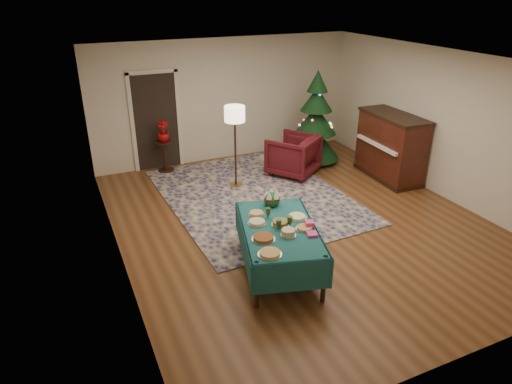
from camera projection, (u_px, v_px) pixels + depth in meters
name	position (u px, v px, depth m)	size (l,w,h in m)	color
room_shell	(303.00, 147.00, 7.33)	(7.00, 7.00, 7.00)	#593319
doorway	(156.00, 119.00, 9.72)	(1.08, 0.04, 2.16)	black
rug	(254.00, 195.00, 8.81)	(3.20, 4.20, 0.02)	#121244
buffet_table	(279.00, 236.00, 6.34)	(1.48, 1.98, 0.69)	black
platter_0	(270.00, 253.00, 5.65)	(0.31, 0.31, 0.04)	silver
platter_1	(263.00, 238.00, 5.99)	(0.32, 0.32, 0.05)	silver
platter_2	(288.00, 233.00, 6.06)	(0.22, 0.22, 0.09)	silver
platter_3	(304.00, 228.00, 6.23)	(0.25, 0.25, 0.04)	silver
platter_4	(257.00, 222.00, 6.37)	(0.26, 0.26, 0.05)	silver
platter_5	(281.00, 223.00, 6.33)	(0.26, 0.26, 0.07)	silver
platter_6	(297.00, 217.00, 6.53)	(0.28, 0.28, 0.04)	silver
platter_7	(256.00, 213.00, 6.63)	(0.23, 0.23, 0.04)	silver
goblet_0	(268.00, 213.00, 6.50)	(0.07, 0.07, 0.16)	#2D471E
goblet_1	(290.00, 221.00, 6.26)	(0.07, 0.07, 0.16)	#2D471E
goblet_2	(279.00, 225.00, 6.18)	(0.07, 0.07, 0.16)	#2D471E
napkin_stack	(312.00, 234.00, 6.08)	(0.14, 0.14, 0.04)	#D83C98
gift_box	(309.00, 224.00, 6.27)	(0.11, 0.11, 0.09)	#F84590
centerpiece	(272.00, 198.00, 6.85)	(0.25, 0.25, 0.28)	#1E4C1E
armchair	(293.00, 153.00, 9.62)	(0.91, 0.86, 0.94)	#4B1015
floor_lamp	(235.00, 119.00, 8.69)	(0.40, 0.40, 1.64)	#A57F3F
side_table	(165.00, 157.00, 9.83)	(0.38, 0.38, 0.68)	black
potted_plant	(163.00, 136.00, 9.63)	(0.25, 0.45, 0.25)	#9E0B0D
christmas_tree	(316.00, 122.00, 10.12)	(1.50, 1.50, 2.07)	black
piano	(390.00, 147.00, 9.40)	(0.81, 1.60, 1.36)	black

